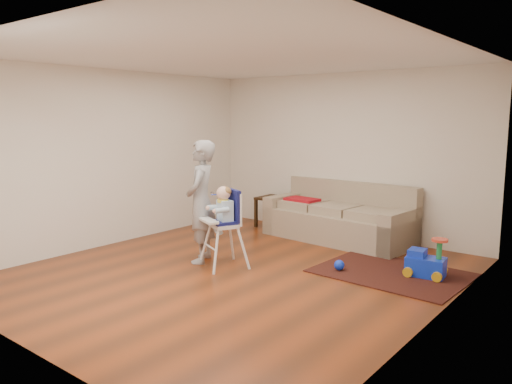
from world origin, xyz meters
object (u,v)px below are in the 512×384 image
Objects in this scene: side_table at (275,212)px; adult at (201,202)px; ride_on_toy at (426,256)px; high_chair at (224,228)px; sofa at (338,212)px; toy_ball at (339,265)px.

side_table is 0.32× the size of adult.
ride_on_toy is 0.30× the size of adult.
side_table is at bearing 136.08° from high_chair.
sofa reaches higher than side_table.
side_table is at bearing 143.82° from toy_ball.
adult reaches higher than ride_on_toy.
adult is (-0.41, 0.00, 0.31)m from high_chair.
toy_ball is 0.08× the size of adult.
side_table is at bearing 161.65° from adult.
high_chair is (-2.26, -1.24, 0.26)m from ride_on_toy.
adult is (-2.68, -1.23, 0.57)m from ride_on_toy.
adult is at bearing -155.45° from high_chair.
sofa is at bearing 102.86° from high_chair.
high_chair is (-1.30, -0.77, 0.44)m from toy_ball.
ride_on_toy is 2.59m from high_chair.
ride_on_toy is 3.73× the size of toy_ball.
high_chair is at bearing -97.34° from sofa.
sofa is at bearing 127.60° from adult.
ride_on_toy reaches higher than toy_ball.
ride_on_toy is at bearing -23.92° from sofa.
side_table is 4.04× the size of toy_ball.
high_chair is at bearing 59.09° from adult.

